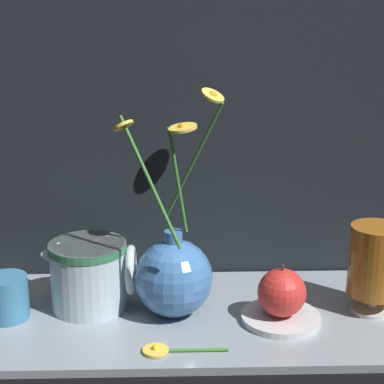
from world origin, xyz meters
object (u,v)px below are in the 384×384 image
Objects in this scene: yellow_mug at (5,297)px; orange_fruit at (282,293)px; ceramic_pitcher at (90,272)px; vase_with_flowers at (174,274)px; tea_glass at (375,262)px.

orange_fruit is at bearing -3.06° from yellow_mug.
vase_with_flowers is at bearing -10.61° from ceramic_pitcher.
yellow_mug is 0.56m from tea_glass.
orange_fruit is (0.16, -0.03, -0.02)m from vase_with_flowers.
tea_glass is at bearing -3.19° from ceramic_pitcher.
tea_glass is (0.31, 0.00, 0.02)m from vase_with_flowers.
yellow_mug is at bearing -178.11° from vase_with_flowers.
ceramic_pitcher is 1.04× the size of tea_glass.
ceramic_pitcher is at bearing 169.39° from vase_with_flowers.
yellow_mug is 0.54× the size of tea_glass.
vase_with_flowers reaches higher than yellow_mug.
vase_with_flowers is 0.31m from tea_glass.
tea_glass reaches higher than yellow_mug.
yellow_mug is 0.13m from ceramic_pitcher.
vase_with_flowers is 4.14× the size of orange_fruit.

